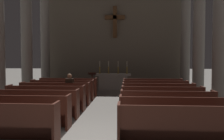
{
  "coord_description": "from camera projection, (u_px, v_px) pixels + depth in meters",
  "views": [
    {
      "loc": [
        0.92,
        -5.29,
        1.95
      ],
      "look_at": [
        0.0,
        8.26,
        1.29
      ],
      "focal_mm": 38.05,
      "sensor_mm": 36.0,
      "label": 1
    }
  ],
  "objects": [
    {
      "name": "pew_left_row_2",
      "position": [
        18.0,
        111.0,
        6.64
      ],
      "size": [
        2.94,
        0.5,
        0.95
      ],
      "color": "#4C2319",
      "rests_on": "ground"
    },
    {
      "name": "pew_left_row_3",
      "position": [
        34.0,
        103.0,
        7.77
      ],
      "size": [
        2.94,
        0.5,
        0.95
      ],
      "color": "#4C2319",
      "rests_on": "ground"
    },
    {
      "name": "pew_left_row_4",
      "position": [
        46.0,
        98.0,
        8.9
      ],
      "size": [
        2.94,
        0.5,
        0.95
      ],
      "color": "#4C2319",
      "rests_on": "ground"
    },
    {
      "name": "pew_left_row_5",
      "position": [
        55.0,
        93.0,
        10.03
      ],
      "size": [
        2.94,
        0.5,
        0.95
      ],
      "color": "#4C2319",
      "rests_on": "ground"
    },
    {
      "name": "pew_left_row_6",
      "position": [
        63.0,
        90.0,
        11.16
      ],
      "size": [
        2.94,
        0.5,
        0.95
      ],
      "color": "#4C2319",
      "rests_on": "ground"
    },
    {
      "name": "pew_left_row_7",
      "position": [
        69.0,
        87.0,
        12.29
      ],
      "size": [
        2.94,
        0.5,
        0.95
      ],
      "color": "#4C2319",
      "rests_on": "ground"
    },
    {
      "name": "pew_right_row_1",
      "position": [
        184.0,
        125.0,
        5.22
      ],
      "size": [
        2.94,
        0.5,
        0.95
      ],
      "color": "#4C2319",
      "rests_on": "ground"
    },
    {
      "name": "pew_right_row_2",
      "position": [
        174.0,
        113.0,
        6.35
      ],
      "size": [
        2.94,
        0.5,
        0.95
      ],
      "color": "#4C2319",
      "rests_on": "ground"
    },
    {
      "name": "pew_right_row_3",
      "position": [
        167.0,
        105.0,
        7.48
      ],
      "size": [
        2.94,
        0.5,
        0.95
      ],
      "color": "#4C2319",
      "rests_on": "ground"
    },
    {
      "name": "pew_right_row_4",
      "position": [
        162.0,
        99.0,
        8.61
      ],
      "size": [
        2.94,
        0.5,
        0.95
      ],
      "color": "#4C2319",
      "rests_on": "ground"
    },
    {
      "name": "pew_right_row_5",
      "position": [
        158.0,
        94.0,
        9.74
      ],
      "size": [
        2.94,
        0.5,
        0.95
      ],
      "color": "#4C2319",
      "rests_on": "ground"
    },
    {
      "name": "pew_right_row_6",
      "position": [
        155.0,
        91.0,
        10.87
      ],
      "size": [
        2.94,
        0.5,
        0.95
      ],
      "color": "#4C2319",
      "rests_on": "ground"
    },
    {
      "name": "pew_right_row_7",
      "position": [
        152.0,
        88.0,
        12.0
      ],
      "size": [
        2.94,
        0.5,
        0.95
      ],
      "color": "#4C2319",
      "rests_on": "ground"
    },
    {
      "name": "column_right_second",
      "position": [
        221.0,
        14.0,
        9.22
      ],
      "size": [
        0.87,
        0.87,
        7.57
      ],
      "color": "gray",
      "rests_on": "ground"
    },
    {
      "name": "column_left_third",
      "position": [
        26.0,
        26.0,
        12.68
      ],
      "size": [
        0.87,
        0.87,
        7.57
      ],
      "color": "gray",
      "rests_on": "ground"
    },
    {
      "name": "column_right_third",
      "position": [
        199.0,
        24.0,
        12.07
      ],
      "size": [
        0.87,
        0.87,
        7.57
      ],
      "color": "gray",
      "rests_on": "ground"
    },
    {
      "name": "column_left_fourth",
      "position": [
        45.0,
        32.0,
        15.54
      ],
      "size": [
        0.87,
        0.87,
        7.57
      ],
      "color": "gray",
      "rests_on": "ground"
    },
    {
      "name": "column_right_fourth",
      "position": [
        186.0,
        31.0,
        14.92
      ],
      "size": [
        0.87,
        0.87,
        7.57
      ],
      "color": "gray",
      "rests_on": "ground"
    },
    {
      "name": "altar",
      "position": [
        113.0,
        81.0,
        14.83
      ],
      "size": [
        2.2,
        0.9,
        1.01
      ],
      "color": "#BCB7AD",
      "rests_on": "ground"
    },
    {
      "name": "candlestick_outer_left",
      "position": [
        100.0,
        69.0,
        14.85
      ],
      "size": [
        0.16,
        0.16,
        0.78
      ],
      "color": "#B79338",
      "rests_on": "altar"
    },
    {
      "name": "candlestick_inner_left",
      "position": [
        109.0,
        69.0,
        14.81
      ],
      "size": [
        0.16,
        0.16,
        0.78
      ],
      "color": "#B79338",
      "rests_on": "altar"
    },
    {
      "name": "candlestick_inner_right",
      "position": [
        118.0,
        69.0,
        14.77
      ],
      "size": [
        0.16,
        0.16,
        0.78
      ],
      "color": "#B79338",
      "rests_on": "altar"
    },
    {
      "name": "candlestick_outer_right",
      "position": [
        127.0,
        70.0,
        14.73
      ],
      "size": [
        0.16,
        0.16,
        0.78
      ],
      "color": "#B79338",
      "rests_on": "altar"
    },
    {
      "name": "apse_with_cross",
      "position": [
        115.0,
        28.0,
        16.64
      ],
      "size": [
        9.98,
        0.51,
        8.11
      ],
      "color": "#706656",
      "rests_on": "ground"
    },
    {
      "name": "lectern",
      "position": [
        92.0,
        83.0,
        13.71
      ],
      "size": [
        0.44,
        0.36,
        1.15
      ],
      "color": "#4C2319",
      "rests_on": "ground"
    },
    {
      "name": "lone_worshipper",
      "position": [
        70.0,
        88.0,
        10.01
      ],
      "size": [
        0.32,
        0.43,
        1.32
      ],
      "color": "#26262B",
      "rests_on": "ground"
    }
  ]
}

